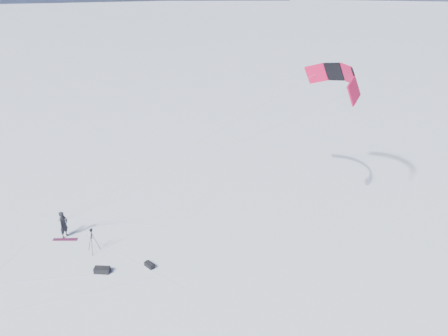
{
  "coord_description": "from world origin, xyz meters",
  "views": [
    {
      "loc": [
        7.95,
        -19.75,
        14.19
      ],
      "look_at": [
        7.31,
        4.4,
        3.6
      ],
      "focal_mm": 35.0,
      "sensor_mm": 36.0,
      "label": 1
    }
  ],
  "objects_px": {
    "snowkiter": "(66,237)",
    "tripod": "(92,237)",
    "snowboard": "(65,239)",
    "gear_bag_a": "(102,270)",
    "gear_bag_b": "(150,265)"
  },
  "relations": [
    {
      "from": "snowkiter",
      "to": "gear_bag_a",
      "type": "distance_m",
      "value": 4.62
    },
    {
      "from": "snowkiter",
      "to": "tripod",
      "type": "xyz_separation_m",
      "value": [
        2.16,
        -1.51,
        0.95
      ]
    },
    {
      "from": "snowkiter",
      "to": "tripod",
      "type": "distance_m",
      "value": 2.8
    },
    {
      "from": "gear_bag_b",
      "to": "gear_bag_a",
      "type": "bearing_deg",
      "value": -123.61
    },
    {
      "from": "tripod",
      "to": "gear_bag_b",
      "type": "relative_size",
      "value": 2.25
    },
    {
      "from": "snowboard",
      "to": "snowkiter",
      "type": "bearing_deg",
      "value": 103.52
    },
    {
      "from": "snowboard",
      "to": "gear_bag_b",
      "type": "relative_size",
      "value": 2.19
    },
    {
      "from": "gear_bag_a",
      "to": "snowboard",
      "type": "bearing_deg",
      "value": 137.49
    },
    {
      "from": "snowboard",
      "to": "gear_bag_b",
      "type": "distance_m",
      "value": 6.0
    },
    {
      "from": "gear_bag_a",
      "to": "gear_bag_b",
      "type": "height_order",
      "value": "gear_bag_a"
    },
    {
      "from": "snowkiter",
      "to": "gear_bag_b",
      "type": "height_order",
      "value": "snowkiter"
    },
    {
      "from": "gear_bag_a",
      "to": "tripod",
      "type": "bearing_deg",
      "value": 120.44
    },
    {
      "from": "tripod",
      "to": "gear_bag_b",
      "type": "height_order",
      "value": "tripod"
    },
    {
      "from": "snowboard",
      "to": "tripod",
      "type": "xyz_separation_m",
      "value": [
        2.06,
        -1.16,
        0.93
      ]
    },
    {
      "from": "gear_bag_a",
      "to": "snowkiter",
      "type": "bearing_deg",
      "value": 135.3
    }
  ]
}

